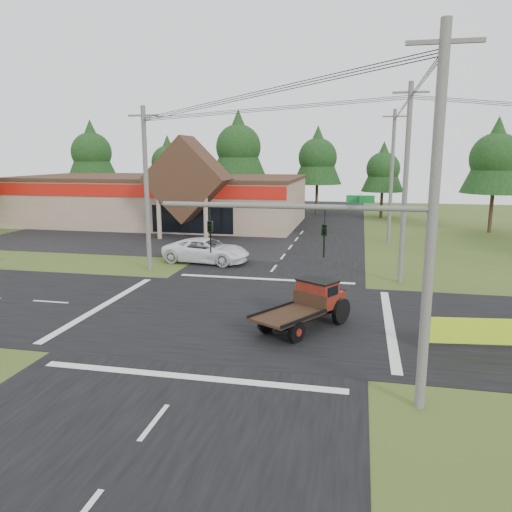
# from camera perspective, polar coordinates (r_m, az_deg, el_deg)

# --- Properties ---
(ground) EXTENTS (120.00, 120.00, 0.00)m
(ground) POSITION_cam_1_polar(r_m,az_deg,el_deg) (23.98, -2.06, -6.72)
(ground) COLOR #364A1A
(ground) RESTS_ON ground
(road_ns) EXTENTS (12.00, 120.00, 0.02)m
(road_ns) POSITION_cam_1_polar(r_m,az_deg,el_deg) (23.98, -2.06, -6.70)
(road_ns) COLOR black
(road_ns) RESTS_ON ground
(road_ew) EXTENTS (120.00, 12.00, 0.02)m
(road_ew) POSITION_cam_1_polar(r_m,az_deg,el_deg) (23.98, -2.06, -6.69)
(road_ew) COLOR black
(road_ew) RESTS_ON ground
(parking_apron) EXTENTS (28.00, 14.00, 0.02)m
(parking_apron) POSITION_cam_1_polar(r_m,az_deg,el_deg) (46.11, -13.38, 1.86)
(parking_apron) COLOR black
(parking_apron) RESTS_ON ground
(cvs_building) EXTENTS (30.40, 18.20, 9.19)m
(cvs_building) POSITION_cam_1_polar(r_m,az_deg,el_deg) (56.06, -10.52, 6.49)
(cvs_building) COLOR gray
(cvs_building) RESTS_ON ground
(traffic_signal_mast) EXTENTS (8.12, 0.24, 7.00)m
(traffic_signal_mast) POSITION_cam_1_polar(r_m,az_deg,el_deg) (14.93, 12.77, -0.66)
(traffic_signal_mast) COLOR #595651
(traffic_signal_mast) RESTS_ON ground
(utility_pole_nr) EXTENTS (2.00, 0.30, 11.00)m
(utility_pole_nr) POSITION_cam_1_polar(r_m,az_deg,el_deg) (14.86, 19.49, 3.66)
(utility_pole_nr) COLOR #595651
(utility_pole_nr) RESTS_ON ground
(utility_pole_nw) EXTENTS (2.00, 0.30, 10.50)m
(utility_pole_nw) POSITION_cam_1_polar(r_m,az_deg,el_deg) (33.06, -12.42, 7.58)
(utility_pole_nw) COLOR #595651
(utility_pole_nw) RESTS_ON ground
(utility_pole_ne) EXTENTS (2.00, 0.30, 11.50)m
(utility_pole_ne) POSITION_cam_1_polar(r_m,az_deg,el_deg) (30.25, 16.71, 7.98)
(utility_pole_ne) COLOR #595651
(utility_pole_ne) RESTS_ON ground
(utility_pole_n) EXTENTS (2.00, 0.30, 11.20)m
(utility_pole_n) POSITION_cam_1_polar(r_m,az_deg,el_deg) (44.21, 15.24, 8.83)
(utility_pole_n) COLOR #595651
(utility_pole_n) RESTS_ON ground
(tree_row_a) EXTENTS (6.72, 6.72, 12.12)m
(tree_row_a) POSITION_cam_1_polar(r_m,az_deg,el_deg) (71.54, -18.30, 11.38)
(tree_row_a) COLOR #332316
(tree_row_a) RESTS_ON ground
(tree_row_b) EXTENTS (5.60, 5.60, 10.10)m
(tree_row_b) POSITION_cam_1_polar(r_m,az_deg,el_deg) (69.00, -10.04, 10.68)
(tree_row_b) COLOR #332316
(tree_row_b) RESTS_ON ground
(tree_row_c) EXTENTS (7.28, 7.28, 13.13)m
(tree_row_c) POSITION_cam_1_polar(r_m,az_deg,el_deg) (64.99, -2.02, 12.58)
(tree_row_c) COLOR #332316
(tree_row_c) RESTS_ON ground
(tree_row_d) EXTENTS (6.16, 6.16, 11.11)m
(tree_row_d) POSITION_cam_1_polar(r_m,az_deg,el_deg) (64.34, 7.06, 11.32)
(tree_row_d) COLOR #332316
(tree_row_d) RESTS_ON ground
(tree_row_e) EXTENTS (5.04, 5.04, 9.09)m
(tree_row_e) POSITION_cam_1_polar(r_m,az_deg,el_deg) (62.17, 14.34, 9.81)
(tree_row_e) COLOR #332316
(tree_row_e) RESTS_ON ground
(tree_side_ne) EXTENTS (6.16, 6.16, 11.11)m
(tree_side_ne) POSITION_cam_1_polar(r_m,az_deg,el_deg) (53.58, 25.75, 10.26)
(tree_side_ne) COLOR #332316
(tree_side_ne) RESTS_ON ground
(antique_flatbed_truck) EXTENTS (4.24, 5.23, 2.08)m
(antique_flatbed_truck) POSITION_cam_1_polar(r_m,az_deg,el_deg) (21.85, 5.42, -5.73)
(antique_flatbed_truck) COLOR #50150B
(antique_flatbed_truck) RESTS_ON ground
(roadside_banner) EXTENTS (4.23, 0.64, 1.45)m
(roadside_banner) POSITION_cam_1_polar(r_m,az_deg,el_deg) (21.17, 24.64, -8.24)
(roadside_banner) COLOR #ACD91D
(roadside_banner) RESTS_ON ground
(white_pickup) EXTENTS (6.38, 3.50, 1.69)m
(white_pickup) POSITION_cam_1_polar(r_m,az_deg,el_deg) (35.44, -5.68, 0.63)
(white_pickup) COLOR white
(white_pickup) RESTS_ON ground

